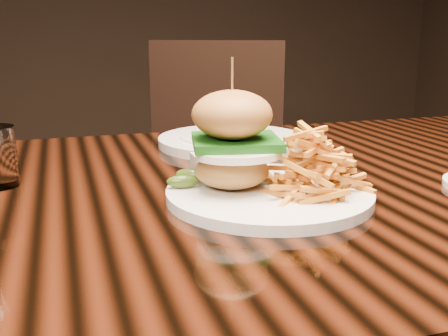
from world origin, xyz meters
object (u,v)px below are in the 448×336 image
object	(u,v)px
dining_table	(240,227)
burger_plate	(268,162)
far_dish	(233,136)
chair_far	(212,167)

from	to	relation	value
dining_table	burger_plate	distance (m)	0.16
far_dish	dining_table	bearing A→B (deg)	-106.01
burger_plate	far_dish	world-z (taller)	burger_plate
dining_table	chair_far	distance (m)	0.92
dining_table	far_dish	xyz separation A→B (m)	(0.08, 0.26, 0.10)
chair_far	far_dish	bearing A→B (deg)	-77.42
far_dish	chair_far	world-z (taller)	chair_far
dining_table	far_dish	distance (m)	0.29
far_dish	chair_far	size ratio (longest dim) A/B	0.32
dining_table	chair_far	bearing A→B (deg)	76.59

